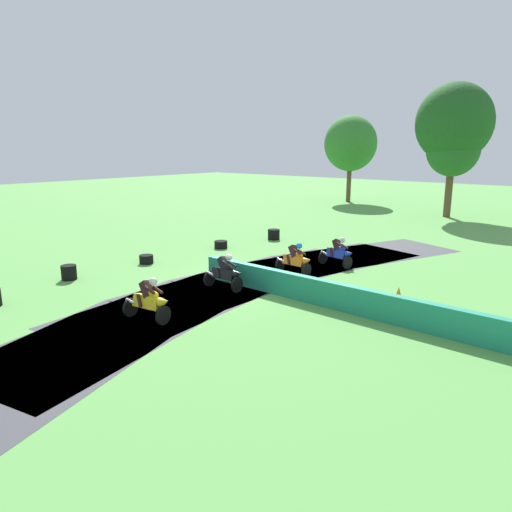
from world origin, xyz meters
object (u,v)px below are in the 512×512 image
(tire_stack_near, at_px, (274,234))
(traffic_cone, at_px, (399,293))
(motorcycle_chase_orange, at_px, (296,259))
(motorcycle_fourth_yellow, at_px, (150,300))
(motorcycle_trailing_black, at_px, (226,272))
(tire_stack_mid_a, at_px, (221,245))
(motorcycle_lead_blue, at_px, (338,253))
(tire_stack_mid_b, at_px, (146,259))
(tire_stack_far, at_px, (69,272))

(tire_stack_near, bearing_deg, traffic_cone, -30.21)
(motorcycle_chase_orange, bearing_deg, motorcycle_fourth_yellow, -92.63)
(motorcycle_chase_orange, bearing_deg, tire_stack_near, 134.53)
(motorcycle_trailing_black, xyz_separation_m, tire_stack_mid_a, (-5.34, 5.27, -0.45))
(motorcycle_lead_blue, xyz_separation_m, tire_stack_mid_b, (-7.12, -5.27, -0.43))
(tire_stack_mid_b, distance_m, tire_stack_far, 3.74)
(motorcycle_fourth_yellow, bearing_deg, tire_stack_near, 111.57)
(tire_stack_far, bearing_deg, traffic_cone, 28.55)
(motorcycle_fourth_yellow, bearing_deg, motorcycle_trailing_black, 96.78)
(motorcycle_trailing_black, bearing_deg, motorcycle_fourth_yellow, -83.22)
(motorcycle_chase_orange, relative_size, tire_stack_far, 2.77)
(motorcycle_fourth_yellow, distance_m, tire_stack_mid_a, 10.90)
(motorcycle_lead_blue, bearing_deg, tire_stack_mid_b, -143.51)
(tire_stack_mid_a, height_order, tire_stack_far, tire_stack_far)
(traffic_cone, bearing_deg, tire_stack_near, 149.79)
(motorcycle_lead_blue, xyz_separation_m, traffic_cone, (4.09, -2.79, -0.41))
(motorcycle_trailing_black, relative_size, tire_stack_far, 2.75)
(tire_stack_far, bearing_deg, motorcycle_lead_blue, 50.86)
(tire_stack_near, relative_size, tire_stack_mid_a, 1.00)
(tire_stack_far, bearing_deg, motorcycle_fourth_yellow, -7.19)
(motorcycle_fourth_yellow, xyz_separation_m, traffic_cone, (5.11, 7.01, -0.43))
(tire_stack_far, bearing_deg, motorcycle_trailing_black, 28.28)
(motorcycle_chase_orange, xyz_separation_m, motorcycle_fourth_yellow, (-0.34, -7.41, 0.00))
(motorcycle_trailing_black, xyz_separation_m, motorcycle_fourth_yellow, (0.47, -3.94, -0.00))
(tire_stack_mid_a, distance_m, tire_stack_far, 8.43)
(motorcycle_chase_orange, xyz_separation_m, tire_stack_mid_a, (-6.14, 1.80, -0.45))
(motorcycle_lead_blue, height_order, tire_stack_far, motorcycle_lead_blue)
(tire_stack_mid_a, relative_size, traffic_cone, 1.57)
(motorcycle_trailing_black, xyz_separation_m, tire_stack_near, (-4.66, 9.03, -0.35))
(motorcycle_fourth_yellow, distance_m, tire_stack_near, 13.94)
(tire_stack_near, height_order, tire_stack_mid_b, tire_stack_near)
(motorcycle_chase_orange, bearing_deg, tire_stack_far, -135.16)
(motorcycle_lead_blue, distance_m, motorcycle_fourth_yellow, 9.85)
(motorcycle_trailing_black, relative_size, tire_stack_near, 2.42)
(tire_stack_near, bearing_deg, motorcycle_chase_orange, -45.47)
(tire_stack_near, bearing_deg, tire_stack_far, -95.55)
(motorcycle_chase_orange, bearing_deg, motorcycle_trailing_black, -103.12)
(tire_stack_near, bearing_deg, motorcycle_trailing_black, -62.71)
(tire_stack_mid_a, distance_m, tire_stack_mid_b, 4.69)
(tire_stack_near, xyz_separation_m, tire_stack_far, (-1.18, -12.17, 0.00))
(tire_stack_near, distance_m, traffic_cone, 11.84)
(motorcycle_fourth_yellow, height_order, tire_stack_mid_b, motorcycle_fourth_yellow)
(traffic_cone, bearing_deg, tire_stack_far, -151.45)
(tire_stack_mid_a, relative_size, tire_stack_far, 1.13)
(motorcycle_fourth_yellow, height_order, tire_stack_near, motorcycle_fourth_yellow)
(tire_stack_mid_a, bearing_deg, motorcycle_lead_blue, 4.90)
(motorcycle_lead_blue, xyz_separation_m, tire_stack_mid_a, (-6.82, -0.58, -0.43))
(tire_stack_near, distance_m, tire_stack_far, 12.23)
(motorcycle_fourth_yellow, xyz_separation_m, tire_stack_near, (-5.12, 12.96, -0.35))
(motorcycle_chase_orange, xyz_separation_m, traffic_cone, (4.77, -0.40, -0.43))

